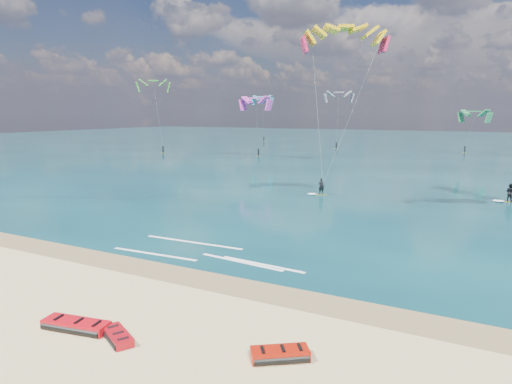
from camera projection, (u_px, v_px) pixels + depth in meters
ground at (348, 180)px, 56.85m from camera, size 320.00×320.00×0.00m
wet_sand_strip at (152, 269)px, 24.55m from camera, size 320.00×2.40×0.01m
sea at (422, 146)px, 112.72m from camera, size 320.00×200.00×0.04m
packed_kite_left at (77, 329)px, 17.69m from camera, size 3.08×1.68×0.43m
packed_kite_mid at (118, 340)px, 16.88m from camera, size 2.18×1.78×0.36m
packed_kite_right at (280, 359)px, 15.58m from camera, size 2.46×2.20×0.42m
kitesurfer_main at (333, 109)px, 41.72m from camera, size 9.71×8.02×16.69m
shoreline_foam at (208, 254)px, 26.97m from camera, size 12.08×3.63×0.01m
distant_kites at (361, 124)px, 92.38m from camera, size 90.25×48.51×14.29m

